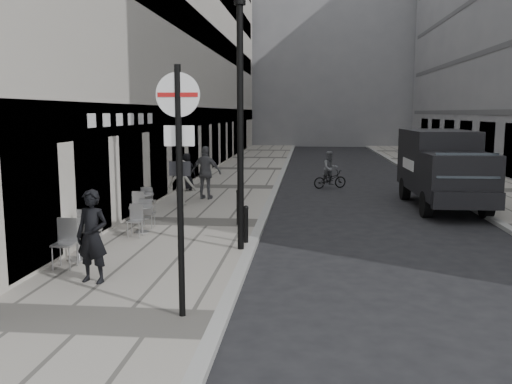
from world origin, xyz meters
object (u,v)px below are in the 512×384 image
cyclist (330,174)px  panel_van (442,165)px  sign_post (179,159)px  lamppost (240,109)px  walking_man (92,236)px

cyclist → panel_van: bearing=-73.5°
sign_post → cyclist: size_ratio=2.38×
panel_van → cyclist: 5.83m
cyclist → lamppost: bearing=-125.6°
cyclist → sign_post: bearing=-123.7°
walking_man → sign_post: sign_post is taller
sign_post → cyclist: 16.09m
sign_post → lamppost: 4.37m
walking_man → sign_post: bearing=-24.9°
walking_man → sign_post: (2.06, -1.52, 1.60)m
lamppost → walking_man: bearing=-131.7°
walking_man → lamppost: 4.39m
walking_man → cyclist: (4.98, 14.18, -0.36)m
walking_man → sign_post: size_ratio=0.45×
lamppost → cyclist: bearing=77.5°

